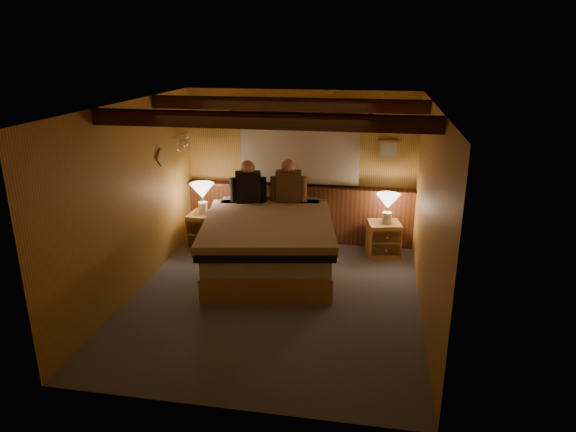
% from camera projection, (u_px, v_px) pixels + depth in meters
% --- Properties ---
extents(floor, '(4.20, 4.20, 0.00)m').
position_uv_depth(floor, '(274.00, 298.00, 6.47)').
color(floor, '#585B68').
rests_on(floor, ground).
extents(ceiling, '(4.20, 4.20, 0.00)m').
position_uv_depth(ceiling, '(272.00, 105.00, 5.71)').
color(ceiling, tan).
rests_on(ceiling, wall_back).
extents(wall_back, '(3.60, 0.00, 3.60)m').
position_uv_depth(wall_back, '(300.00, 168.00, 8.05)').
color(wall_back, gold).
rests_on(wall_back, floor).
extents(wall_left, '(0.00, 4.20, 4.20)m').
position_uv_depth(wall_left, '(132.00, 200.00, 6.38)').
color(wall_left, gold).
rests_on(wall_left, floor).
extents(wall_right, '(0.00, 4.20, 4.20)m').
position_uv_depth(wall_right, '(429.00, 216.00, 5.79)').
color(wall_right, gold).
rests_on(wall_right, floor).
extents(wall_front, '(3.60, 0.00, 3.60)m').
position_uv_depth(wall_front, '(221.00, 285.00, 4.13)').
color(wall_front, gold).
rests_on(wall_front, floor).
extents(wainscot, '(3.60, 0.23, 0.94)m').
position_uv_depth(wainscot, '(299.00, 212.00, 8.22)').
color(wainscot, brown).
rests_on(wainscot, wall_back).
extents(curtain_window, '(2.18, 0.09, 1.11)m').
position_uv_depth(curtain_window, '(299.00, 148.00, 7.88)').
color(curtain_window, '#4C2613').
rests_on(curtain_window, wall_back).
extents(ceiling_beams, '(3.60, 1.65, 0.16)m').
position_uv_depth(ceiling_beams, '(275.00, 111.00, 5.88)').
color(ceiling_beams, '#4C2613').
rests_on(ceiling_beams, ceiling).
extents(coat_rail, '(0.05, 0.55, 0.24)m').
position_uv_depth(coat_rail, '(182.00, 141.00, 7.69)').
color(coat_rail, silver).
rests_on(coat_rail, wall_left).
extents(framed_print, '(0.30, 0.04, 0.25)m').
position_uv_depth(framed_print, '(389.00, 149.00, 7.69)').
color(framed_print, tan).
rests_on(framed_print, wall_back).
extents(bed, '(2.05, 2.50, 0.77)m').
position_uv_depth(bed, '(269.00, 243.00, 7.20)').
color(bed, tan).
rests_on(bed, floor).
extents(nightstand_left, '(0.53, 0.48, 0.56)m').
position_uv_depth(nightstand_left, '(207.00, 231.00, 7.99)').
color(nightstand_left, tan).
rests_on(nightstand_left, floor).
extents(nightstand_right, '(0.54, 0.50, 0.51)m').
position_uv_depth(nightstand_right, '(384.00, 239.00, 7.74)').
color(nightstand_right, tan).
rests_on(nightstand_right, floor).
extents(lamp_left, '(0.37, 0.37, 0.48)m').
position_uv_depth(lamp_left, '(202.00, 193.00, 7.80)').
color(lamp_left, silver).
rests_on(lamp_left, nightstand_left).
extents(lamp_right, '(0.35, 0.35, 0.45)m').
position_uv_depth(lamp_right, '(388.00, 203.00, 7.53)').
color(lamp_right, silver).
rests_on(lamp_right, nightstand_right).
extents(person_left, '(0.54, 0.31, 0.67)m').
position_uv_depth(person_left, '(248.00, 185.00, 7.73)').
color(person_left, black).
rests_on(person_left, bed).
extents(person_right, '(0.56, 0.26, 0.68)m').
position_uv_depth(person_right, '(289.00, 184.00, 7.76)').
color(person_right, '#503620').
rests_on(person_right, bed).
extents(duffel_bag, '(0.48, 0.33, 0.32)m').
position_uv_depth(duffel_bag, '(237.00, 245.00, 7.79)').
color(duffel_bag, black).
rests_on(duffel_bag, floor).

